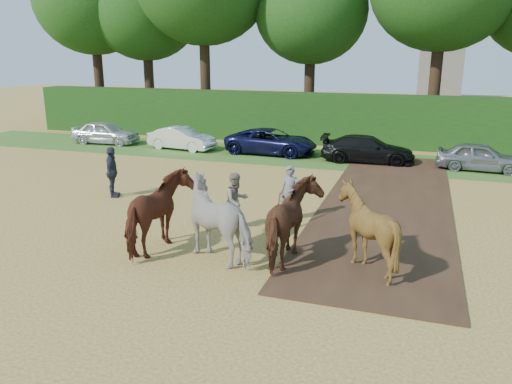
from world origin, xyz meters
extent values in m
plane|color=gold|center=(0.00, 0.00, 0.00)|extent=(120.00, 120.00, 0.00)
cube|color=#472D1C|center=(1.50, 7.00, 0.03)|extent=(4.50, 17.00, 0.05)
cube|color=#38601E|center=(0.00, 14.00, 0.01)|extent=(50.00, 5.00, 0.03)
cube|color=#14380F|center=(0.00, 18.50, 1.50)|extent=(46.00, 1.60, 3.00)
imported|color=tan|center=(-2.82, 2.63, 0.89)|extent=(1.04, 1.10, 1.79)
imported|color=#2A2E38|center=(-8.55, 4.42, 0.97)|extent=(0.92, 1.23, 1.95)
imported|color=maroon|center=(-4.19, 0.22, 1.09)|extent=(1.20, 2.58, 2.17)
imported|color=#B7B1A4|center=(-2.33, 0.40, 1.09)|extent=(2.18, 1.87, 2.17)
imported|color=brown|center=(-0.47, 0.58, 1.09)|extent=(1.20, 2.58, 2.17)
imported|color=brown|center=(1.39, 0.76, 1.09)|extent=(1.78, 2.00, 2.17)
cube|color=black|center=(-1.43, 2.74, 0.18)|extent=(0.37, 0.93, 0.36)
cube|color=brown|center=(-1.42, 2.12, 0.36)|extent=(0.12, 1.45, 0.10)
cylinder|color=brown|center=(-1.66, 3.30, 0.57)|extent=(0.22, 1.05, 0.76)
cylinder|color=brown|center=(-1.21, 3.31, 0.57)|extent=(0.19, 1.05, 0.76)
imported|color=#9B9A92|center=(-1.44, 3.98, 0.91)|extent=(0.67, 0.44, 1.81)
imported|color=silver|center=(-15.61, 14.16, 0.69)|extent=(4.15, 1.86, 1.38)
imported|color=white|center=(-10.41, 13.96, 0.65)|extent=(4.07, 1.86, 1.29)
imported|color=#13143C|center=(-5.21, 14.33, 0.69)|extent=(5.05, 2.51, 1.38)
imported|color=black|center=(-0.01, 13.84, 0.67)|extent=(4.70, 2.09, 1.34)
imported|color=gray|center=(5.19, 13.60, 0.66)|extent=(4.00, 1.87, 1.33)
cylinder|color=#382616|center=(-21.00, 21.50, 2.93)|extent=(0.70, 0.70, 5.85)
ellipsoid|color=#163F11|center=(-21.00, 21.50, 9.00)|extent=(8.40, 8.40, 7.73)
cylinder|color=#382616|center=(-17.00, 22.00, 2.70)|extent=(0.70, 0.70, 5.40)
ellipsoid|color=#163F11|center=(-17.00, 22.00, 8.32)|extent=(7.80, 7.80, 7.18)
cylinder|color=#382616|center=(-12.00, 21.00, 3.26)|extent=(0.70, 0.70, 6.53)
cylinder|color=#382616|center=(-5.00, 22.50, 2.59)|extent=(0.70, 0.70, 5.17)
ellipsoid|color=#163F11|center=(-5.00, 22.50, 7.95)|extent=(7.40, 7.40, 6.81)
cylinder|color=#382616|center=(3.00, 21.50, 3.04)|extent=(0.70, 0.70, 6.08)
cube|color=slate|center=(4.00, 55.00, 4.50)|extent=(5.00, 5.00, 9.00)
camera|label=1|loc=(2.49, -11.34, 5.38)|focal=35.00mm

